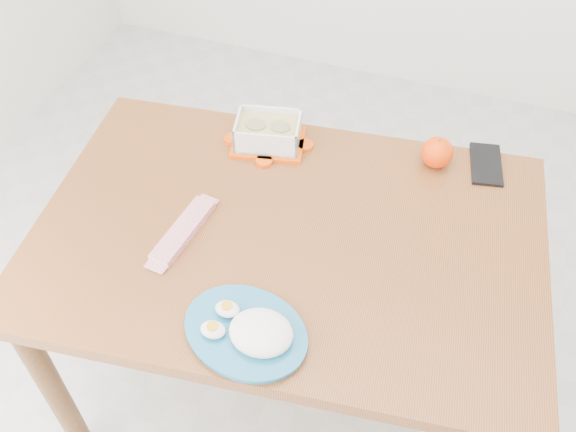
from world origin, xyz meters
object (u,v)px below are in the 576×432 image
(rice_plate, at_px, (250,330))
(orange_fruit, at_px, (437,152))
(smartphone, at_px, (486,164))
(dining_table, at_px, (288,258))
(food_container, at_px, (268,133))

(rice_plate, bearing_deg, orange_fruit, 81.32)
(smartphone, bearing_deg, dining_table, -147.38)
(rice_plate, bearing_deg, smartphone, 73.76)
(dining_table, relative_size, orange_fruit, 15.62)
(food_container, bearing_deg, dining_table, -73.21)
(orange_fruit, bearing_deg, food_container, -171.11)
(dining_table, xyz_separation_m, rice_plate, (0.02, -0.30, 0.12))
(orange_fruit, height_order, rice_plate, orange_fruit)
(food_container, distance_m, orange_fruit, 0.45)
(dining_table, height_order, rice_plate, rice_plate)
(dining_table, height_order, orange_fruit, orange_fruit)
(dining_table, relative_size, rice_plate, 3.99)
(orange_fruit, relative_size, rice_plate, 0.26)
(food_container, distance_m, rice_plate, 0.61)
(rice_plate, bearing_deg, food_container, 120.46)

